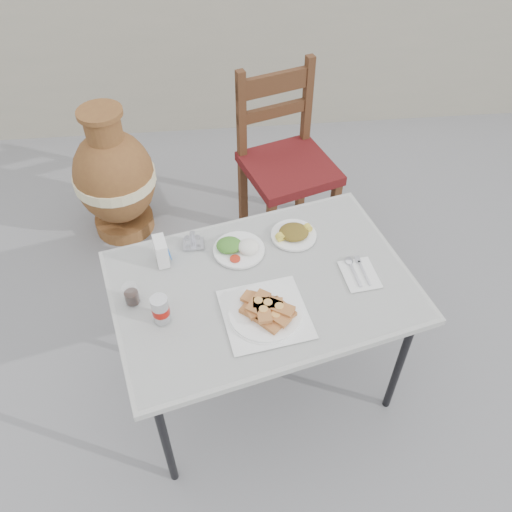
{
  "coord_description": "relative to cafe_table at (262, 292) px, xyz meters",
  "views": [
    {
      "loc": [
        -0.06,
        -1.31,
        2.36
      ],
      "look_at": [
        0.09,
        0.16,
        0.83
      ],
      "focal_mm": 38.0,
      "sensor_mm": 36.0,
      "label": 1
    }
  ],
  "objects": [
    {
      "name": "napkin_holder",
      "position": [
        -0.4,
        0.16,
        0.11
      ],
      "size": [
        0.07,
        0.1,
        0.12
      ],
      "rotation": [
        0.0,
        0.0,
        0.22
      ],
      "color": "white",
      "rests_on": "cafe_table"
    },
    {
      "name": "soda_can",
      "position": [
        -0.39,
        -0.14,
        0.11
      ],
      "size": [
        0.07,
        0.07,
        0.12
      ],
      "color": "silver",
      "rests_on": "cafe_table"
    },
    {
      "name": "back_wall",
      "position": [
        -0.11,
        2.39,
        -0.07
      ],
      "size": [
        6.0,
        0.25,
        1.2
      ],
      "primitive_type": "cube",
      "color": "#9E9784",
      "rests_on": "ground"
    },
    {
      "name": "cola_glass",
      "position": [
        -0.51,
        -0.04,
        0.09
      ],
      "size": [
        0.06,
        0.06,
        0.09
      ],
      "color": "white",
      "rests_on": "cafe_table"
    },
    {
      "name": "condiment_caddy",
      "position": [
        -0.27,
        0.25,
        0.07
      ],
      "size": [
        0.09,
        0.07,
        0.06
      ],
      "rotation": [
        0.0,
        0.0,
        0.02
      ],
      "color": "silver",
      "rests_on": "cafe_table"
    },
    {
      "name": "cutlery_napkin",
      "position": [
        0.4,
        0.02,
        0.05
      ],
      "size": [
        0.16,
        0.2,
        0.01
      ],
      "rotation": [
        0.0,
        0.0,
        0.12
      ],
      "color": "white",
      "rests_on": "cafe_table"
    },
    {
      "name": "ground",
      "position": [
        -0.11,
        -0.11,
        -0.67
      ],
      "size": [
        80.0,
        80.0,
        0.0
      ],
      "primitive_type": "plane",
      "color": "slate",
      "rests_on": "ground"
    },
    {
      "name": "pide_plate",
      "position": [
        -0.01,
        -0.16,
        0.08
      ],
      "size": [
        0.37,
        0.37,
        0.07
      ],
      "rotation": [
        0.0,
        0.0,
        0.17
      ],
      "color": "white",
      "rests_on": "cafe_table"
    },
    {
      "name": "salad_rice_plate",
      "position": [
        -0.08,
        0.19,
        0.07
      ],
      "size": [
        0.22,
        0.22,
        0.05
      ],
      "color": "white",
      "rests_on": "cafe_table"
    },
    {
      "name": "terracotta_urn",
      "position": [
        -0.75,
        1.19,
        -0.28
      ],
      "size": [
        0.48,
        0.48,
        0.84
      ],
      "color": "brown",
      "rests_on": "ground"
    },
    {
      "name": "cafe_table",
      "position": [
        0.0,
        0.0,
        0.0
      ],
      "size": [
        1.35,
        1.07,
        0.73
      ],
      "rotation": [
        0.0,
        0.0,
        0.25
      ],
      "color": "black",
      "rests_on": "ground"
    },
    {
      "name": "salad_chopped_plate",
      "position": [
        0.16,
        0.26,
        0.07
      ],
      "size": [
        0.2,
        0.2,
        0.04
      ],
      "color": "white",
      "rests_on": "cafe_table"
    },
    {
      "name": "chair",
      "position": [
        0.24,
        1.05,
        -0.13
      ],
      "size": [
        0.59,
        0.59,
        1.06
      ],
      "rotation": [
        0.0,
        0.0,
        0.32
      ],
      "color": "#381A0F",
      "rests_on": "ground"
    }
  ]
}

